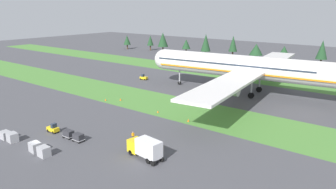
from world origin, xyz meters
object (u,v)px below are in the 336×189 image
catering_truck (145,147)px  uld_container_0 (12,137)px  pushback_tractor (144,77)px  uld_container_3 (44,152)px  uld_container_1 (5,135)px  baggage_tug (53,128)px  uld_container_2 (35,147)px  taxiway_marker_0 (120,99)px  ground_crew_marshaller (133,136)px  cargo_dolly_lead (69,133)px  taxiway_marker_2 (106,100)px  taxiway_marker_3 (158,112)px  airliner (249,67)px  taxiway_marker_1 (188,120)px  cargo_dolly_second (78,137)px

catering_truck → uld_container_0: (-24.53, -10.33, -1.07)m
pushback_tractor → uld_container_3: pushback_tractor is taller
uld_container_1 → uld_container_3: size_ratio=1.00×
baggage_tug → uld_container_2: bearing=-144.1°
pushback_tractor → taxiway_marker_0: size_ratio=4.00×
ground_crew_marshaller → uld_container_3: size_ratio=0.87×
cargo_dolly_lead → catering_truck: catering_truck is taller
cargo_dolly_lead → taxiway_marker_0: size_ratio=3.29×
catering_truck → cargo_dolly_lead: bearing=105.4°
taxiway_marker_2 → taxiway_marker_3: (17.81, 0.91, -0.07)m
uld_container_2 → taxiway_marker_0: uld_container_2 is taller
airliner → cargo_dolly_lead: airliner is taller
ground_crew_marshaller → uld_container_3: 16.10m
pushback_tractor → taxiway_marker_3: 36.97m
baggage_tug → ground_crew_marshaller: (15.72, 7.07, 0.13)m
catering_truck → uld_container_1: size_ratio=3.59×
taxiway_marker_1 → cargo_dolly_second: bearing=-115.3°
airliner → uld_container_0: (-20.60, -59.73, -7.16)m
uld_container_2 → pushback_tractor: bearing=113.5°
uld_container_0 → taxiway_marker_2: uld_container_0 is taller
baggage_tug → cargo_dolly_second: (7.92, 0.25, 0.10)m
taxiway_marker_0 → taxiway_marker_3: taxiway_marker_0 is taller
baggage_tug → taxiway_marker_1: bearing=-41.3°
cargo_dolly_lead → taxiway_marker_0: bearing=22.2°
cargo_dolly_lead → taxiway_marker_1: cargo_dolly_lead is taller
uld_container_0 → taxiway_marker_1: bearing=55.9°
airliner → catering_truck: (3.93, -49.40, -6.09)m
cargo_dolly_second → uld_container_2: 7.84m
catering_truck → uld_container_2: 19.86m
baggage_tug → uld_container_1: bearing=148.2°
airliner → taxiway_marker_2: airliner is taller
catering_truck → uld_container_1: (-27.09, -10.46, -1.20)m
baggage_tug → catering_truck: 22.88m
cargo_dolly_second → taxiway_marker_3: (0.91, 22.67, -0.68)m
airliner → taxiway_marker_2: (-27.73, -30.21, -7.74)m
uld_container_2 → taxiway_marker_3: size_ratio=4.15×
uld_container_0 → uld_container_3: uld_container_3 is taller
taxiway_marker_0 → taxiway_marker_2: 4.07m
uld_container_0 → taxiway_marker_3: uld_container_0 is taller
taxiway_marker_1 → catering_truck: bearing=-77.2°
airliner → uld_container_2: bearing=160.9°
uld_container_2 → taxiway_marker_0: size_ratio=2.93×
pushback_tractor → uld_container_2: (23.95, -55.17, 0.06)m
cargo_dolly_second → uld_container_3: bearing=-177.3°
baggage_tug → taxiway_marker_1: 28.73m
baggage_tug → catering_truck: bearing=-84.7°
pushback_tractor → uld_container_2: 60.15m
catering_truck → taxiway_marker_3: (-13.85, 20.10, -1.71)m
pushback_tractor → ground_crew_marshaller: size_ratio=1.57×
catering_truck → taxiway_marker_2: catering_truck is taller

